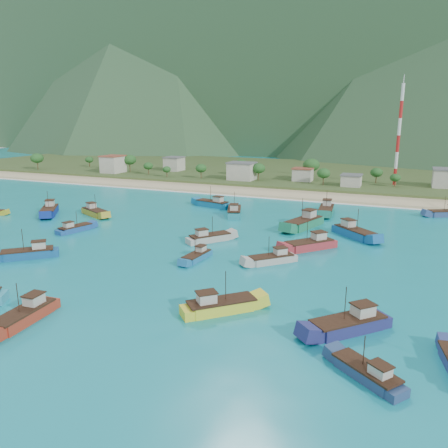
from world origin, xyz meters
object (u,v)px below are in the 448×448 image
at_px(boat_0, 29,254).
at_px(boat_22, 234,212).
at_px(boat_20, 213,204).
at_px(boat_28, 75,229).
at_px(boat_3, 354,233).
at_px(boat_17, 25,316).
at_px(boat_26, 209,238).
at_px(boat_2, 310,245).
at_px(radio_tower, 399,135).
at_px(boat_4, 220,307).
at_px(boat_14, 49,211).
at_px(boat_19, 447,214).
at_px(boat_27, 349,325).
at_px(boat_16, 272,260).
at_px(boat_23, 367,374).
at_px(boat_8, 326,211).
at_px(boat_24, 197,257).
at_px(boat_25, 304,223).
at_px(boat_15, 95,212).

bearing_deg(boat_0, boat_22, -66.54).
relative_size(boat_20, boat_28, 1.28).
xyz_separation_m(boat_3, boat_22, (-34.19, 10.59, -0.04)).
bearing_deg(boat_28, boat_22, 62.22).
height_order(boat_17, boat_26, boat_17).
height_order(boat_2, boat_17, boat_2).
bearing_deg(boat_0, boat_28, -25.86).
bearing_deg(radio_tower, boat_17, -106.39).
relative_size(boat_4, boat_14, 0.84).
xyz_separation_m(boat_19, boat_27, (-16.05, -80.29, 0.11)).
bearing_deg(boat_26, boat_16, 10.33).
bearing_deg(boat_23, boat_28, 99.67).
distance_m(boat_8, boat_16, 48.05).
height_order(boat_3, boat_24, boat_3).
height_order(boat_8, boat_25, boat_25).
bearing_deg(boat_19, boat_14, 85.96).
xyz_separation_m(radio_tower, boat_17, (-41.35, -140.62, -19.65)).
bearing_deg(boat_22, radio_tower, 39.57).
height_order(radio_tower, boat_3, radio_tower).
xyz_separation_m(boat_0, boat_25, (44.50, 45.31, 0.31)).
bearing_deg(boat_26, boat_4, -25.62).
bearing_deg(boat_27, boat_26, 1.51).
bearing_deg(boat_17, boat_2, -124.82).
bearing_deg(boat_15, boat_22, 140.17).
distance_m(boat_27, boat_28, 73.16).
relative_size(boat_14, boat_23, 1.43).
bearing_deg(boat_27, boat_8, -33.93).
distance_m(boat_3, boat_27, 48.08).
distance_m(boat_2, boat_8, 36.45).
xyz_separation_m(boat_22, boat_24, (8.02, -39.79, -0.38)).
bearing_deg(boat_3, boat_17, 13.88).
bearing_deg(boat_23, boat_2, 56.14).
distance_m(boat_24, boat_28, 37.75).
distance_m(boat_14, boat_19, 112.49).
bearing_deg(boat_8, boat_16, 82.32).
height_order(boat_22, boat_27, boat_22).
xyz_separation_m(boat_15, boat_19, (91.71, 37.63, -0.09)).
xyz_separation_m(boat_19, boat_20, (-65.83, -13.72, 0.14)).
distance_m(boat_15, boat_17, 66.79).
bearing_deg(boat_25, boat_26, 68.57).
bearing_deg(boat_23, boat_25, 55.47).
relative_size(boat_4, boat_19, 0.95).
bearing_deg(boat_3, boat_8, -111.30).
bearing_deg(boat_26, boat_27, -5.01).
xyz_separation_m(boat_22, boat_25, (21.44, -6.52, 0.20)).
height_order(boat_4, boat_23, boat_4).
relative_size(boat_15, boat_20, 0.94).
xyz_separation_m(boat_17, boat_20, (-8.78, 81.00, 0.12)).
height_order(boat_8, boat_20, boat_8).
distance_m(boat_14, boat_17, 71.22).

